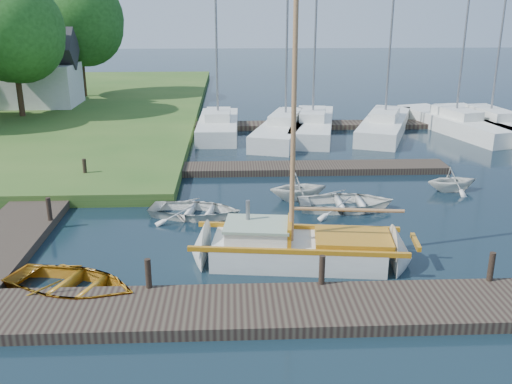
{
  "coord_description": "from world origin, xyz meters",
  "views": [
    {
      "loc": [
        -0.81,
        -18.35,
        7.32
      ],
      "look_at": [
        0.0,
        0.0,
        1.2
      ],
      "focal_mm": 40.0,
      "sensor_mm": 36.0,
      "label": 1
    }
  ],
  "objects_px": {
    "marina_boat_2": "(313,124)",
    "marina_boat_5": "(490,123)",
    "marina_boat_3": "(385,124)",
    "tree_3": "(12,29)",
    "mooring_post_2": "(322,270)",
    "tree_7": "(78,18)",
    "tender_c": "(346,200)",
    "marina_boat_1": "(285,127)",
    "dinghy": "(71,281)",
    "marina_boat_4": "(455,122)",
    "mooring_post_3": "(491,267)",
    "sailboat": "(303,251)",
    "tender_b": "(299,185)",
    "mooring_post_5": "(85,168)",
    "mooring_post_4": "(49,209)",
    "tender_d": "(452,178)",
    "house_c": "(39,75)",
    "marina_boat_0": "(218,125)",
    "tender_a": "(195,208)",
    "mooring_post_1": "(148,273)"
  },
  "relations": [
    {
      "from": "tender_a",
      "to": "tender_b",
      "type": "xyz_separation_m",
      "value": [
        3.92,
        1.7,
        0.25
      ]
    },
    {
      "from": "marina_boat_0",
      "to": "marina_boat_1",
      "type": "bearing_deg",
      "value": -99.81
    },
    {
      "from": "marina_boat_2",
      "to": "tree_7",
      "type": "height_order",
      "value": "marina_boat_2"
    },
    {
      "from": "mooring_post_1",
      "to": "sailboat",
      "type": "relative_size",
      "value": 0.08
    },
    {
      "from": "tender_c",
      "to": "marina_boat_1",
      "type": "height_order",
      "value": "marina_boat_1"
    },
    {
      "from": "mooring_post_4",
      "to": "marina_boat_5",
      "type": "distance_m",
      "value": 25.84
    },
    {
      "from": "tree_3",
      "to": "tender_d",
      "type": "bearing_deg",
      "value": -33.48
    },
    {
      "from": "tender_b",
      "to": "tree_7",
      "type": "height_order",
      "value": "tree_7"
    },
    {
      "from": "tree_3",
      "to": "mooring_post_2",
      "type": "bearing_deg",
      "value": -56.08
    },
    {
      "from": "dinghy",
      "to": "marina_boat_1",
      "type": "relative_size",
      "value": 0.33
    },
    {
      "from": "mooring_post_5",
      "to": "marina_boat_5",
      "type": "bearing_deg",
      "value": 23.45
    },
    {
      "from": "sailboat",
      "to": "house_c",
      "type": "height_order",
      "value": "sailboat"
    },
    {
      "from": "tree_3",
      "to": "tree_7",
      "type": "distance_m",
      "value": 8.26
    },
    {
      "from": "marina_boat_1",
      "to": "marina_boat_0",
      "type": "bearing_deg",
      "value": 95.7
    },
    {
      "from": "mooring_post_4",
      "to": "mooring_post_2",
      "type": "bearing_deg",
      "value": -30.47
    },
    {
      "from": "mooring_post_5",
      "to": "marina_boat_4",
      "type": "height_order",
      "value": "marina_boat_4"
    },
    {
      "from": "tree_3",
      "to": "mooring_post_5",
      "type": "bearing_deg",
      "value": -61.8
    },
    {
      "from": "dinghy",
      "to": "tree_3",
      "type": "height_order",
      "value": "tree_3"
    },
    {
      "from": "mooring_post_4",
      "to": "sailboat",
      "type": "relative_size",
      "value": 0.08
    },
    {
      "from": "mooring_post_1",
      "to": "sailboat",
      "type": "distance_m",
      "value": 4.72
    },
    {
      "from": "marina_boat_2",
      "to": "marina_boat_5",
      "type": "height_order",
      "value": "marina_boat_2"
    },
    {
      "from": "marina_boat_5",
      "to": "tender_c",
      "type": "bearing_deg",
      "value": 130.99
    },
    {
      "from": "marina_boat_0",
      "to": "tree_7",
      "type": "bearing_deg",
      "value": 43.08
    },
    {
      "from": "tender_b",
      "to": "marina_boat_1",
      "type": "relative_size",
      "value": 0.2
    },
    {
      "from": "tender_c",
      "to": "tree_3",
      "type": "distance_m",
      "value": 24.68
    },
    {
      "from": "tender_c",
      "to": "tree_7",
      "type": "bearing_deg",
      "value": 31.67
    },
    {
      "from": "mooring_post_3",
      "to": "sailboat",
      "type": "relative_size",
      "value": 0.08
    },
    {
      "from": "mooring_post_2",
      "to": "mooring_post_5",
      "type": "bearing_deg",
      "value": 130.36
    },
    {
      "from": "tender_c",
      "to": "marina_boat_1",
      "type": "xyz_separation_m",
      "value": [
        -1.11,
        12.22,
        0.2
      ]
    },
    {
      "from": "dinghy",
      "to": "marina_boat_4",
      "type": "xyz_separation_m",
      "value": [
        17.58,
        19.2,
        0.19
      ]
    },
    {
      "from": "tender_a",
      "to": "marina_boat_0",
      "type": "xyz_separation_m",
      "value": [
        0.58,
        13.5,
        0.23
      ]
    },
    {
      "from": "marina_boat_2",
      "to": "marina_boat_3",
      "type": "height_order",
      "value": "marina_boat_2"
    },
    {
      "from": "mooring_post_1",
      "to": "dinghy",
      "type": "distance_m",
      "value": 2.12
    },
    {
      "from": "mooring_post_5",
      "to": "tender_c",
      "type": "relative_size",
      "value": 0.22
    },
    {
      "from": "marina_boat_3",
      "to": "tree_3",
      "type": "distance_m",
      "value": 23.11
    },
    {
      "from": "dinghy",
      "to": "marina_boat_2",
      "type": "bearing_deg",
      "value": -4.36
    },
    {
      "from": "sailboat",
      "to": "mooring_post_3",
      "type": "bearing_deg",
      "value": -15.89
    },
    {
      "from": "mooring_post_3",
      "to": "marina_boat_0",
      "type": "bearing_deg",
      "value": 111.31
    },
    {
      "from": "sailboat",
      "to": "tender_b",
      "type": "distance_m",
      "value": 5.65
    },
    {
      "from": "tender_d",
      "to": "marina_boat_5",
      "type": "xyz_separation_m",
      "value": [
        6.36,
        10.92,
        0.01
      ]
    },
    {
      "from": "mooring_post_2",
      "to": "marina_boat_0",
      "type": "xyz_separation_m",
      "value": [
        -3.06,
        19.39,
        -0.13
      ]
    },
    {
      "from": "marina_boat_2",
      "to": "house_c",
      "type": "height_order",
      "value": "marina_boat_2"
    },
    {
      "from": "mooring_post_2",
      "to": "marina_boat_3",
      "type": "height_order",
      "value": "marina_boat_3"
    },
    {
      "from": "tree_7",
      "to": "marina_boat_3",
      "type": "bearing_deg",
      "value": -30.42
    },
    {
      "from": "tender_b",
      "to": "marina_boat_1",
      "type": "xyz_separation_m",
      "value": [
        0.53,
        11.04,
        -0.02
      ]
    },
    {
      "from": "mooring_post_5",
      "to": "marina_boat_2",
      "type": "xyz_separation_m",
      "value": [
        10.95,
        9.32,
        -0.12
      ]
    },
    {
      "from": "tender_d",
      "to": "marina_boat_2",
      "type": "height_order",
      "value": "marina_boat_2"
    },
    {
      "from": "mooring_post_4",
      "to": "mooring_post_5",
      "type": "height_order",
      "value": "same"
    },
    {
      "from": "sailboat",
      "to": "tender_a",
      "type": "xyz_separation_m",
      "value": [
        -3.41,
        3.92,
        -0.0
      ]
    },
    {
      "from": "marina_boat_4",
      "to": "mooring_post_3",
      "type": "bearing_deg",
      "value": 145.47
    }
  ]
}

